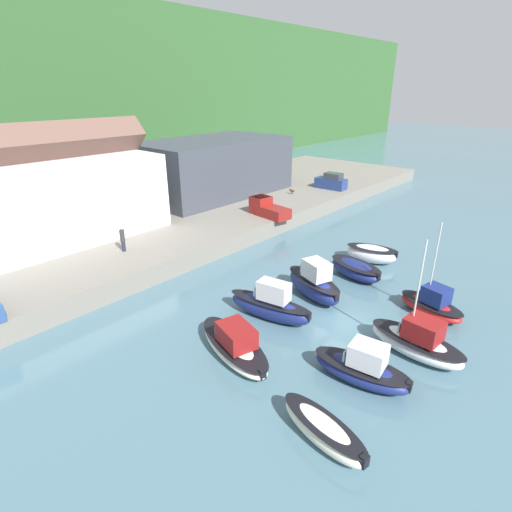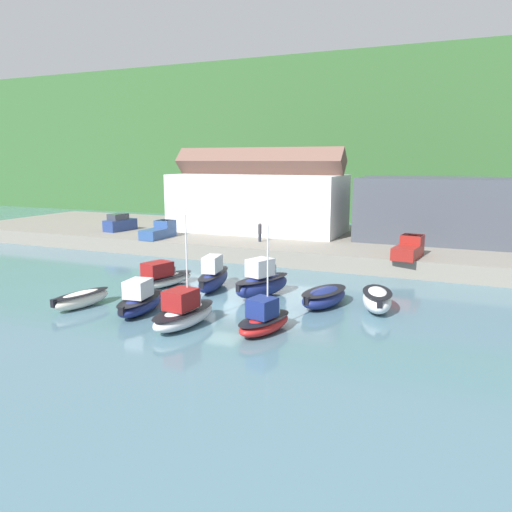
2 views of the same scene
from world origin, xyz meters
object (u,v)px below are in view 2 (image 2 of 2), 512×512
Objects in this scene: moored_boat_0 at (160,278)px; moored_boat_6 at (140,301)px; moored_boat_2 at (262,282)px; pickup_truck_1 at (160,230)px; moored_boat_7 at (184,313)px; person_on_quay at (260,232)px; parked_car_1 at (120,223)px; moored_boat_8 at (264,320)px; moored_boat_1 at (213,277)px; moored_boat_4 at (377,299)px; pickup_truck_0 at (409,248)px; moored_boat_5 at (81,299)px; moored_boat_3 at (324,297)px.

moored_boat_6 is (2.85, -6.66, 0.11)m from moored_boat_0.
pickup_truck_1 is at bearing 163.47° from moored_boat_2.
moored_boat_2 is 1.08× the size of moored_boat_6.
moored_boat_7 is 3.32× the size of person_on_quay.
moored_boat_2 is at bearing -23.57° from parked_car_1.
moored_boat_7 is at bearing -78.89° from person_on_quay.
moored_boat_8 is at bearing -30.75° from parked_car_1.
parked_car_1 reaches higher than moored_boat_0.
parked_car_1 reaches higher than moored_boat_1.
moored_boat_4 is 1.09× the size of parked_car_1.
moored_boat_1 is 26.63m from parked_car_1.
moored_boat_7 is (-1.88, -8.45, -0.23)m from moored_boat_2.
pickup_truck_0 is at bearing 72.42° from moored_boat_2.
moored_boat_1 is at bearing 70.89° from moored_boat_6.
moored_boat_5 is at bearing -178.36° from moored_boat_7.
parked_car_1 is at bearing 152.46° from moored_boat_0.
parked_car_1 is at bearing 123.57° from moored_boat_6.
moored_boat_8 is at bearing -43.27° from pickup_truck_1.
moored_boat_7 is (2.61, -8.92, -0.15)m from moored_boat_1.
moored_boat_2 is 5.19m from moored_boat_3.
moored_boat_7 is 1.44× the size of pickup_truck_0.
moored_boat_0 is 10.64m from moored_boat_7.
moored_boat_7 reaches higher than moored_boat_3.
moored_boat_5 is 0.90× the size of moored_boat_6.
person_on_quay is at bearing 88.19° from moored_boat_1.
moored_boat_8 reaches higher than parked_car_1.
moored_boat_7 is at bearing -23.64° from moored_boat_6.
moored_boat_0 is 7.49m from moored_boat_5.
moored_boat_1 is at bearing 29.13° from moored_boat_0.
moored_boat_4 is 13.46m from moored_boat_7.
person_on_quay reaches higher than moored_boat_4.
moored_boat_0 is at bearing -99.13° from person_on_quay.
person_on_quay is (-0.36, 22.17, 1.89)m from moored_boat_6.
moored_boat_6 is at bearing -169.26° from moored_boat_4.
pickup_truck_1 is at bearing 139.33° from moored_boat_4.
moored_boat_6 is 0.83× the size of moored_boat_8.
moored_boat_4 is at bearing 43.28° from moored_boat_7.
moored_boat_4 is at bearing -86.19° from pickup_truck_0.
moored_boat_6 is 25.17m from pickup_truck_0.
moored_boat_6 is 9.38m from moored_boat_8.
moored_boat_1 is 0.89× the size of moored_boat_7.
moored_boat_4 is 0.88× the size of moored_boat_6.
moored_boat_5 is (-1.84, -7.25, -0.12)m from moored_boat_0.
moored_boat_4 is (17.79, 0.24, 0.10)m from moored_boat_0.
moored_boat_0 is 4.60m from moored_boat_1.
person_on_quay is (-9.73, 22.49, 1.96)m from moored_boat_8.
moored_boat_7 is 34.45m from parked_car_1.
person_on_quay is (-15.96, 2.49, 0.28)m from pickup_truck_0.
moored_boat_1 is at bearing -132.52° from pickup_truck_0.
pickup_truck_0 is at bearing 51.80° from moored_boat_0.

